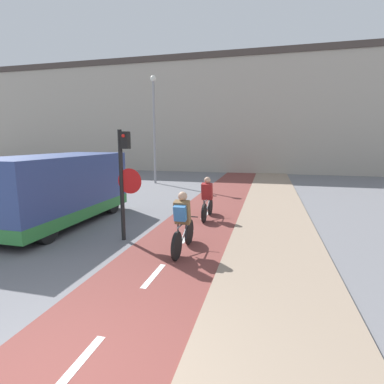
{
  "coord_description": "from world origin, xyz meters",
  "views": [
    {
      "loc": [
        2.13,
        -2.24,
        2.69
      ],
      "look_at": [
        0.0,
        6.08,
        1.2
      ],
      "focal_mm": 28.0,
      "sensor_mm": 36.0,
      "label": 1
    }
  ],
  "objects_px": {
    "traffic_light_pole": "(124,173)",
    "cyclist_far": "(207,200)",
    "van": "(57,190)",
    "street_lamp_far": "(154,118)",
    "cyclist_near": "(183,224)"
  },
  "relations": [
    {
      "from": "traffic_light_pole",
      "to": "cyclist_far",
      "type": "distance_m",
      "value": 3.43
    },
    {
      "from": "traffic_light_pole",
      "to": "van",
      "type": "distance_m",
      "value": 3.12
    },
    {
      "from": "van",
      "to": "street_lamp_far",
      "type": "bearing_deg",
      "value": 92.42
    },
    {
      "from": "street_lamp_far",
      "to": "van",
      "type": "height_order",
      "value": "street_lamp_far"
    },
    {
      "from": "street_lamp_far",
      "to": "cyclist_far",
      "type": "distance_m",
      "value": 9.87
    },
    {
      "from": "cyclist_far",
      "to": "van",
      "type": "xyz_separation_m",
      "value": [
        -4.56,
        -1.78,
        0.44
      ]
    },
    {
      "from": "cyclist_near",
      "to": "van",
      "type": "distance_m",
      "value": 4.85
    },
    {
      "from": "street_lamp_far",
      "to": "van",
      "type": "xyz_separation_m",
      "value": [
        0.41,
        -9.63,
        -2.92
      ]
    },
    {
      "from": "cyclist_far",
      "to": "van",
      "type": "height_order",
      "value": "van"
    },
    {
      "from": "traffic_light_pole",
      "to": "cyclist_near",
      "type": "bearing_deg",
      "value": -15.99
    },
    {
      "from": "traffic_light_pole",
      "to": "cyclist_far",
      "type": "bearing_deg",
      "value": 58.53
    },
    {
      "from": "traffic_light_pole",
      "to": "street_lamp_far",
      "type": "xyz_separation_m",
      "value": [
        -3.28,
        10.59,
        2.17
      ]
    },
    {
      "from": "traffic_light_pole",
      "to": "street_lamp_far",
      "type": "bearing_deg",
      "value": 107.22
    },
    {
      "from": "cyclist_near",
      "to": "cyclist_far",
      "type": "height_order",
      "value": "cyclist_near"
    },
    {
      "from": "cyclist_near",
      "to": "cyclist_far",
      "type": "bearing_deg",
      "value": 90.99
    }
  ]
}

